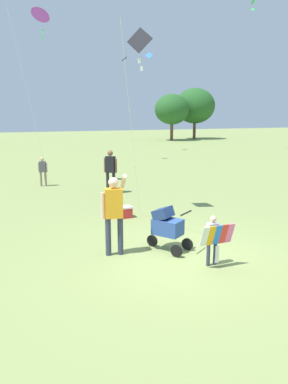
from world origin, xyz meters
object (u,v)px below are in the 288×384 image
at_px(stroller, 167,225).
at_px(kite_adult_black, 139,48).
at_px(person_red_shirt, 110,168).
at_px(person_adult_flyer, 114,209).
at_px(child_with_butterfly_kite, 213,236).
at_px(kite_orange_delta, 40,16).
at_px(person_sitting_far, 43,169).
at_px(cooler_box, 124,212).

relative_size(stroller, kite_adult_black, 0.19).
bearing_deg(person_red_shirt, person_adult_flyer, -106.12).
distance_m(child_with_butterfly_kite, person_adult_flyer, 2.21).
relative_size(stroller, kite_orange_delta, 0.15).
bearing_deg(person_adult_flyer, kite_adult_black, 59.00).
xyz_separation_m(child_with_butterfly_kite, person_adult_flyer, (-1.70, 1.35, 0.42)).
bearing_deg(kite_orange_delta, person_sitting_far, -157.65).
bearing_deg(kite_adult_black, child_with_butterfly_kite, -90.09).
xyz_separation_m(stroller, kite_adult_black, (0.50, 3.02, 4.33)).
distance_m(kite_adult_black, person_red_shirt, 5.19).
height_order(stroller, kite_adult_black, kite_adult_black).
height_order(kite_adult_black, person_sitting_far, kite_adult_black).
xyz_separation_m(person_adult_flyer, person_sitting_far, (-0.51, 8.70, -0.31)).
bearing_deg(stroller, person_red_shirt, 84.70).
distance_m(child_with_butterfly_kite, person_sitting_far, 10.29).
bearing_deg(stroller, kite_orange_delta, 99.14).
relative_size(child_with_butterfly_kite, stroller, 1.00).
xyz_separation_m(kite_adult_black, person_red_shirt, (0.09, 3.39, -3.93)).
height_order(child_with_butterfly_kite, stroller, child_with_butterfly_kite).
bearing_deg(person_sitting_far, cooler_box, -74.34).
height_order(person_red_shirt, cooler_box, person_red_shirt).
distance_m(child_with_butterfly_kite, kite_adult_black, 6.00).
distance_m(person_red_shirt, person_sitting_far, 3.40).
distance_m(stroller, person_red_shirt, 6.45).
distance_m(person_adult_flyer, kite_orange_delta, 10.60).
height_order(child_with_butterfly_kite, person_sitting_far, person_sitting_far).
bearing_deg(person_sitting_far, stroller, -79.06).
relative_size(kite_adult_black, kite_orange_delta, 0.77).
bearing_deg(stroller, person_adult_flyer, 171.59).
xyz_separation_m(person_adult_flyer, cooler_box, (1.16, 2.73, -0.89)).
height_order(person_adult_flyer, person_sitting_far, person_adult_flyer).
bearing_deg(kite_adult_black, cooler_box, -168.81).
relative_size(kite_orange_delta, cooler_box, 16.15).
xyz_separation_m(stroller, kite_orange_delta, (-1.45, 8.99, 6.33)).
height_order(person_adult_flyer, stroller, person_adult_flyer).
height_order(person_adult_flyer, person_red_shirt, person_adult_flyer).
bearing_deg(child_with_butterfly_kite, person_sitting_far, 102.41).
height_order(stroller, cooler_box, stroller).
xyz_separation_m(person_sitting_far, cooler_box, (1.67, -5.97, -0.57)).
relative_size(person_red_shirt, person_sitting_far, 1.35).
height_order(person_red_shirt, person_sitting_far, person_red_shirt).
distance_m(person_adult_flyer, kite_adult_black, 5.10).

